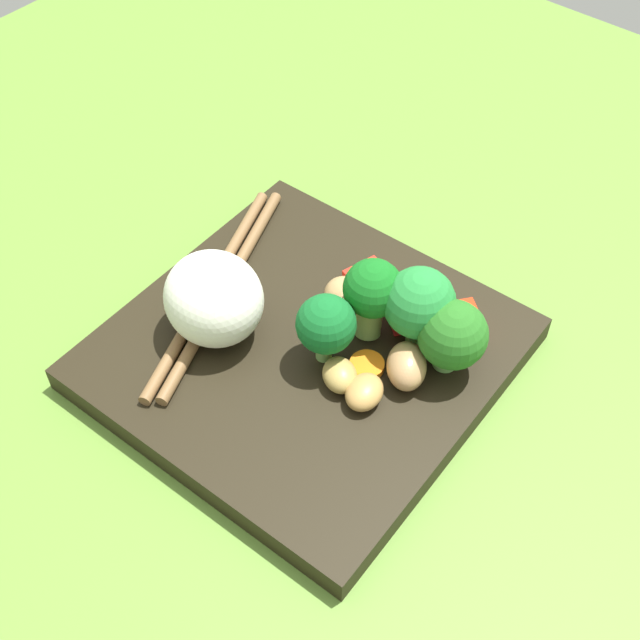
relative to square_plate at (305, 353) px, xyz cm
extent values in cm
cube|color=#58812E|center=(0.00, 0.00, -2.00)|extent=(110.00, 110.00, 2.00)
cube|color=black|center=(0.00, 0.00, 0.00)|extent=(25.81, 25.81, 2.00)
ellipsoid|color=white|center=(5.58, 2.82, 4.14)|extent=(8.54, 8.19, 6.27)
cylinder|color=#729F4E|center=(-2.57, -3.81, 2.44)|extent=(2.71, 2.98, 3.22)
sphere|color=#13641B|center=(-2.69, -3.87, 5.27)|extent=(4.06, 4.06, 4.06)
cylinder|color=#66A34B|center=(-8.34, -4.72, 1.77)|extent=(2.26, 2.29, 1.63)
sphere|color=#25671E|center=(-8.62, -4.64, 4.32)|extent=(4.63, 4.63, 4.63)
cylinder|color=#7EB657|center=(-1.69, 0.10, 2.04)|extent=(1.49, 1.49, 2.08)
sphere|color=#136126|center=(-1.86, 0.17, 4.50)|extent=(4.02, 4.02, 4.02)
cylinder|color=#549442|center=(-5.60, -5.01, 2.24)|extent=(1.91, 1.92, 2.54)
sphere|color=#237F34|center=(-5.69, -4.94, 5.08)|extent=(4.86, 4.86, 4.86)
cylinder|color=orange|center=(-4.52, -1.11, 1.25)|extent=(3.04, 3.04, 0.50)
cylinder|color=orange|center=(-0.46, -2.30, 1.27)|extent=(3.00, 3.00, 0.55)
cylinder|color=orange|center=(-3.13, -9.09, 1.22)|extent=(2.83, 2.83, 0.45)
cylinder|color=orange|center=(-5.58, -8.38, 1.20)|extent=(3.11, 3.11, 0.41)
cube|color=red|center=(-7.59, -7.57, 2.07)|extent=(3.40, 3.37, 2.15)
cube|color=red|center=(-3.88, -6.31, 1.92)|extent=(3.73, 3.62, 1.84)
cube|color=red|center=(-0.27, -6.83, 1.90)|extent=(2.73, 3.28, 1.80)
ellipsoid|color=tan|center=(-7.00, -2.09, 2.24)|extent=(4.32, 4.56, 2.48)
ellipsoid|color=tan|center=(-0.05, -4.27, 2.25)|extent=(4.34, 4.27, 2.51)
ellipsoid|color=#B58848|center=(-5.99, 1.11, 1.84)|extent=(2.99, 3.47, 1.68)
ellipsoid|color=#AD904A|center=(-3.93, 1.08, 1.88)|extent=(3.64, 3.49, 1.77)
cylinder|color=brown|center=(8.45, 0.69, 1.43)|extent=(8.42, 20.04, 0.86)
cylinder|color=brown|center=(7.59, 0.35, 1.43)|extent=(8.42, 20.04, 0.86)
camera|label=1|loc=(-24.57, 27.95, 46.48)|focal=47.96mm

